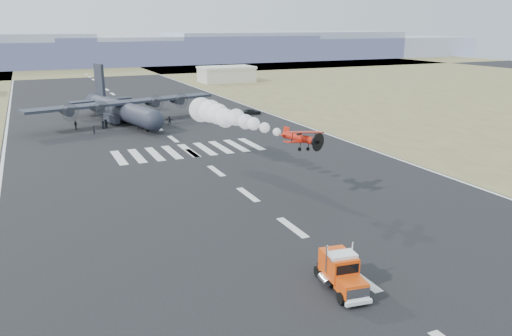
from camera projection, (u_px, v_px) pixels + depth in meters
ground at (358, 276)px, 43.59m from camera, size 500.00×500.00×0.00m
scrub_far at (80, 70)px, 244.77m from camera, size 500.00×80.00×0.00m
runway_markings at (173, 139)px, 96.07m from camera, size 60.00×260.00×0.01m
ridge_seg_d at (73, 53)px, 269.22m from camera, size 150.00×50.00×13.00m
ridge_seg_e at (189, 49)px, 294.85m from camera, size 150.00×50.00×15.00m
ridge_seg_f at (286, 46)px, 320.47m from camera, size 150.00×50.00×17.00m
ridge_seg_g at (369, 47)px, 346.93m from camera, size 150.00×50.00×13.00m
hangar_right at (226, 74)px, 192.30m from camera, size 20.50×12.50×5.90m
semi_truck at (341, 271)px, 41.18m from camera, size 3.18×7.31×3.22m
aerobatic_biplane at (302, 138)px, 60.43m from camera, size 6.28×5.75×2.80m
smoke_trail at (216, 114)px, 76.28m from camera, size 6.32×23.72×3.93m
transport_aircraft at (121, 108)px, 111.60m from camera, size 42.46×34.73×12.35m
support_vehicle at (252, 112)px, 122.67m from camera, size 4.75×2.75×1.25m
crew_a at (94, 130)px, 100.27m from camera, size 0.59×0.67×1.66m
crew_b at (107, 124)px, 106.52m from camera, size 0.98×0.78×1.75m
crew_c at (105, 124)px, 106.57m from camera, size 1.20×0.69×1.75m
crew_d at (76, 125)px, 105.01m from camera, size 1.11×1.17×1.83m
crew_e at (103, 125)px, 105.71m from camera, size 0.86×0.95×1.66m
crew_f at (169, 120)px, 110.33m from camera, size 1.65×1.32×1.75m
crew_g at (138, 125)px, 104.36m from camera, size 0.83×0.75×1.88m
crew_h at (148, 122)px, 108.97m from camera, size 0.90×0.77×1.59m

